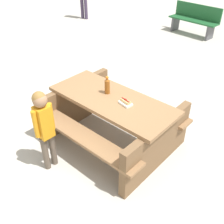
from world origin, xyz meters
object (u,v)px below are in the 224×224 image
object	(u,v)px
soda_bottle	(107,86)
hotdog_tray	(126,102)
child_in_coat	(44,122)
park_bench_near	(195,19)
picnic_table	(112,117)

from	to	relation	value
soda_bottle	hotdog_tray	size ratio (longest dim) A/B	1.21
soda_bottle	child_in_coat	xyz separation A→B (m)	(-0.38, -0.92, -0.14)
park_bench_near	hotdog_tray	bearing A→B (deg)	-87.15
park_bench_near	picnic_table	bearing A→B (deg)	-89.45
hotdog_tray	park_bench_near	size ratio (longest dim) A/B	0.14
picnic_table	soda_bottle	bearing A→B (deg)	141.88
child_in_coat	park_bench_near	xyz separation A→B (m)	(0.45, 6.37, -0.28)
soda_bottle	park_bench_near	size ratio (longest dim) A/B	0.16
child_in_coat	soda_bottle	bearing A→B (deg)	67.51
child_in_coat	park_bench_near	world-z (taller)	child_in_coat
picnic_table	child_in_coat	world-z (taller)	child_in_coat
picnic_table	park_bench_near	xyz separation A→B (m)	(-0.05, 5.54, 0.00)
picnic_table	child_in_coat	size ratio (longest dim) A/B	1.84
picnic_table	soda_bottle	distance (m)	0.45
picnic_table	hotdog_tray	bearing A→B (deg)	-13.46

